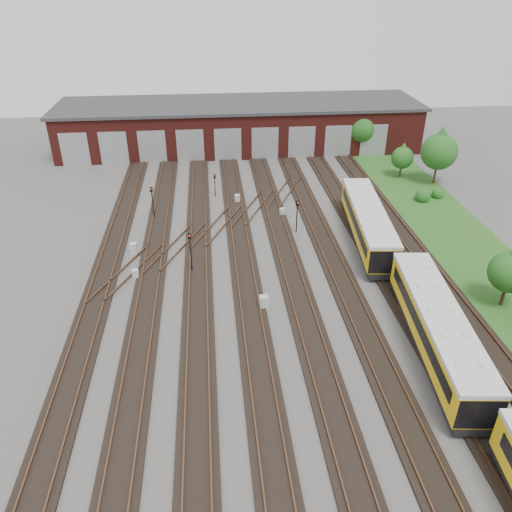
{
  "coord_description": "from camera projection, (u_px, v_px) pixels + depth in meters",
  "views": [
    {
      "loc": [
        -4.59,
        -31.25,
        22.81
      ],
      "look_at": [
        -1.1,
        4.44,
        2.0
      ],
      "focal_mm": 35.0,
      "sensor_mm": 36.0,
      "label": 1
    }
  ],
  "objects": [
    {
      "name": "signal_mast_1",
      "position": [
        190.0,
        248.0,
        41.97
      ],
      "size": [
        0.28,
        0.26,
        3.7
      ],
      "rotation": [
        0.0,
        0.0,
        0.03
      ],
      "color": "black",
      "rests_on": "ground"
    },
    {
      "name": "signal_mast_2",
      "position": [
        215.0,
        182.0,
        56.4
      ],
      "size": [
        0.27,
        0.26,
        2.68
      ],
      "rotation": [
        0.0,
        0.0,
        -0.36
      ],
      "color": "black",
      "rests_on": "ground"
    },
    {
      "name": "relay_cabinet_0",
      "position": [
        136.0,
        274.0,
        41.92
      ],
      "size": [
        0.56,
        0.48,
        0.88
      ],
      "primitive_type": "cube",
      "rotation": [
        0.0,
        0.0,
        0.08
      ],
      "color": "#B4B7BA",
      "rests_on": "ground"
    },
    {
      "name": "relay_cabinet_3",
      "position": [
        237.0,
        199.0,
        55.49
      ],
      "size": [
        0.59,
        0.5,
        0.95
      ],
      "primitive_type": "cube",
      "rotation": [
        0.0,
        0.0,
        -0.04
      ],
      "color": "#B4B7BA",
      "rests_on": "ground"
    },
    {
      "name": "tree_2",
      "position": [
        440.0,
        147.0,
        58.39
      ],
      "size": [
        4.24,
        4.24,
        7.03
      ],
      "color": "#372418",
      "rests_on": "ground"
    },
    {
      "name": "tree_0",
      "position": [
        361.0,
        125.0,
        68.21
      ],
      "size": [
        3.81,
        3.81,
        6.31
      ],
      "color": "#372418",
      "rests_on": "ground"
    },
    {
      "name": "bush_2",
      "position": [
        438.0,
        192.0,
        56.6
      ],
      "size": [
        1.33,
        1.33,
        1.33
      ],
      "primitive_type": "sphere",
      "color": "#154B15",
      "rests_on": "ground"
    },
    {
      "name": "relay_cabinet_2",
      "position": [
        264.0,
        302.0,
        38.2
      ],
      "size": [
        0.74,
        0.64,
        1.12
      ],
      "primitive_type": "cube",
      "rotation": [
        0.0,
        0.0,
        0.12
      ],
      "color": "#B4B7BA",
      "rests_on": "ground"
    },
    {
      "name": "signal_mast_0",
      "position": [
        152.0,
        199.0,
        51.22
      ],
      "size": [
        0.29,
        0.28,
        3.46
      ],
      "rotation": [
        0.0,
        0.0,
        -0.25
      ],
      "color": "black",
      "rests_on": "ground"
    },
    {
      "name": "tree_3",
      "position": [
        512.0,
        268.0,
        37.16
      ],
      "size": [
        3.2,
        3.2,
        5.31
      ],
      "color": "#372418",
      "rests_on": "ground"
    },
    {
      "name": "grass_verge",
      "position": [
        454.0,
        235.0,
        48.93
      ],
      "size": [
        8.0,
        55.0,
        0.05
      ],
      "primitive_type": "cube",
      "color": "#20511B",
      "rests_on": "ground"
    },
    {
      "name": "tree_1",
      "position": [
        403.0,
        155.0,
        61.03
      ],
      "size": [
        2.69,
        2.69,
        4.45
      ],
      "color": "#372418",
      "rests_on": "ground"
    },
    {
      "name": "maintenance_shed",
      "position": [
        240.0,
        125.0,
        71.54
      ],
      "size": [
        51.0,
        12.5,
        6.35
      ],
      "color": "#541815",
      "rests_on": "ground"
    },
    {
      "name": "metro_train",
      "position": [
        437.0,
        329.0,
        33.25
      ],
      "size": [
        4.31,
        47.29,
        3.12
      ],
      "rotation": [
        0.0,
        0.0,
        -0.11
      ],
      "color": "black",
      "rests_on": "ground"
    },
    {
      "name": "relay_cabinet_4",
      "position": [
        282.0,
        212.0,
        52.57
      ],
      "size": [
        0.61,
        0.55,
        0.86
      ],
      "primitive_type": "cube",
      "rotation": [
        0.0,
        0.0,
        0.25
      ],
      "color": "#B4B7BA",
      "rests_on": "ground"
    },
    {
      "name": "track_network",
      "position": [
        273.0,
        301.0,
        39.17
      ],
      "size": [
        30.4,
        70.0,
        0.33
      ],
      "color": "black",
      "rests_on": "ground"
    },
    {
      "name": "relay_cabinet_1",
      "position": [
        134.0,
        248.0,
        45.59
      ],
      "size": [
        0.63,
        0.53,
        1.05
      ],
      "primitive_type": "cube",
      "rotation": [
        0.0,
        0.0,
        0.0
      ],
      "color": "#B4B7BA",
      "rests_on": "ground"
    },
    {
      "name": "ground",
      "position": [
        276.0,
        306.0,
        38.74
      ],
      "size": [
        120.0,
        120.0,
        0.0
      ],
      "primitive_type": "plane",
      "color": "#464441",
      "rests_on": "ground"
    },
    {
      "name": "bush_1",
      "position": [
        423.0,
        194.0,
        55.73
      ],
      "size": [
        1.61,
        1.61,
        1.61
      ],
      "primitive_type": "sphere",
      "color": "#154B15",
      "rests_on": "ground"
    },
    {
      "name": "signal_mast_3",
      "position": [
        297.0,
        213.0,
        48.33
      ],
      "size": [
        0.31,
        0.3,
        3.45
      ],
      "rotation": [
        0.0,
        0.0,
        0.34
      ],
      "color": "black",
      "rests_on": "ground"
    }
  ]
}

